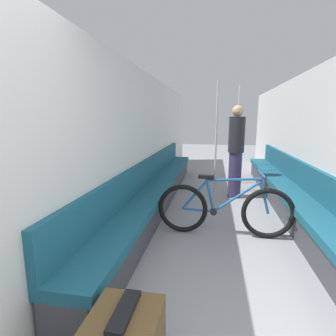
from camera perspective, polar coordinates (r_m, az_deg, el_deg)
name	(u,v)px	position (r m, az deg, el deg)	size (l,w,h in m)	color
wall_left	(144,141)	(4.61, -5.32, 5.94)	(0.10, 10.43, 2.29)	silver
wall_right	(311,143)	(4.69, 28.74, 4.75)	(0.10, 10.43, 2.29)	silver
bench_seat_row_left	(157,190)	(4.67, -2.32, -4.72)	(0.45, 6.11, 0.84)	#3D3D42
bench_seat_row_right	(290,196)	(4.74, 25.10, -5.54)	(0.45, 6.11, 0.84)	#3D3D42
bicycle	(224,210)	(3.55, 12.09, -8.84)	(1.76, 0.46, 0.86)	black
grab_pole_near	(216,139)	(5.50, 10.42, 6.18)	(0.08, 0.08, 2.27)	gray
grab_pole_far	(237,137)	(6.39, 14.87, 6.61)	(0.08, 0.08, 2.27)	gray
passenger_standing	(236,151)	(5.20, 14.57, 3.66)	(0.30, 0.30, 1.77)	#332D4C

